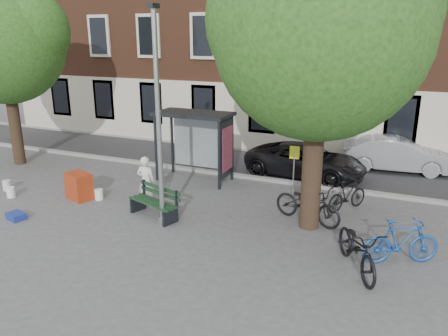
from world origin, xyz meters
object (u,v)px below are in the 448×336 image
object	(u,v)px
bike_d	(347,195)
notice_sign	(294,162)
car_dark	(306,161)
bench	(155,204)
car_silver	(397,154)
bike_b	(401,242)
bike_c	(357,248)
bike_a	(308,204)
red_stand	(79,186)
bus_shelter	(204,131)
painter	(146,182)
lamppost	(159,131)

from	to	relation	value
bike_d	notice_sign	size ratio (longest dim) A/B	0.90
car_dark	notice_sign	world-z (taller)	notice_sign
bench	car_silver	world-z (taller)	car_silver
bike_b	bike_c	bearing A→B (deg)	102.92
bike_a	red_stand	world-z (taller)	bike_a
bus_shelter	bike_a	world-z (taller)	bus_shelter
car_dark	bike_d	bearing A→B (deg)	-138.79
painter	bike_d	distance (m)	6.42
bench	bike_a	size ratio (longest dim) A/B	0.86
bike_a	car_silver	bearing A→B (deg)	0.61
lamppost	bike_c	distance (m)	6.02
bike_a	car_dark	bearing A→B (deg)	33.01
bike_b	car_silver	size ratio (longest dim) A/B	0.44
car_silver	red_stand	xyz separation A→B (m)	(-9.67, -7.70, -0.26)
bike_a	bike_c	bearing A→B (deg)	-124.79
bike_b	bike_c	xyz separation A→B (m)	(-0.92, -0.78, 0.01)
bus_shelter	notice_sign	size ratio (longest dim) A/B	1.53
lamppost	bike_b	world-z (taller)	lamppost
car_silver	painter	bearing A→B (deg)	129.00
lamppost	notice_sign	distance (m)	4.77
bench	notice_sign	distance (m)	4.73
bike_a	painter	bearing A→B (deg)	118.00
lamppost	red_stand	size ratio (longest dim) A/B	6.79
bike_a	bike_d	distance (m)	1.70
bus_shelter	bike_d	world-z (taller)	bus_shelter
bike_d	notice_sign	world-z (taller)	notice_sign
lamppost	bus_shelter	distance (m)	4.24
bike_b	bike_a	bearing A→B (deg)	32.50
bike_b	bike_d	world-z (taller)	bike_b
bike_a	bench	bearing A→B (deg)	127.47
bike_a	car_dark	distance (m)	4.46
bike_d	painter	bearing A→B (deg)	53.90
bus_shelter	bike_c	size ratio (longest dim) A/B	1.29
bench	car_dark	distance (m)	6.64
lamppost	bike_b	distance (m)	6.87
bench	bike_b	size ratio (longest dim) A/B	0.99
bench	bike_c	world-z (taller)	bike_c
painter	bike_a	xyz separation A→B (m)	(5.07, 0.82, -0.26)
car_silver	car_dark	bearing A→B (deg)	117.75
bench	bike_c	xyz separation A→B (m)	(6.06, -0.85, 0.16)
bike_a	bike_d	xyz separation A→B (m)	(0.94, 1.41, -0.07)
bus_shelter	bench	bearing A→B (deg)	-88.05
bike_d	red_stand	distance (m)	8.85
bench	bike_b	xyz separation A→B (m)	(6.98, -0.07, 0.14)
notice_sign	bench	bearing A→B (deg)	-142.14
painter	notice_sign	distance (m)	4.87
lamppost	painter	distance (m)	2.50
car_dark	car_silver	world-z (taller)	car_silver
bike_c	car_dark	size ratio (longest dim) A/B	0.48
car_silver	notice_sign	size ratio (longest dim) A/B	2.30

